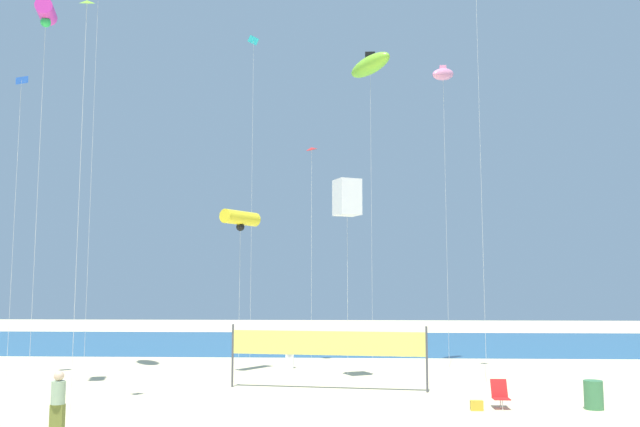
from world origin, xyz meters
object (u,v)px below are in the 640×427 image
(kite_pink_inflatable, at_px, (443,75))
(kite_white_box, at_px, (347,198))
(beachgoer_sage_shirt, at_px, (58,399))
(beach_handbag, at_px, (477,406))
(beachgoer_teal_shirt, at_px, (290,349))
(kite_lime_diamond, at_px, (86,25))
(kite_magenta_tube, at_px, (46,13))
(kite_cyan_diamond, at_px, (254,50))
(folding_beach_chair, at_px, (500,393))
(kite_yellow_tube, at_px, (240,218))
(kite_blue_diamond, at_px, (21,87))
(volleyball_net, at_px, (327,346))
(trash_barrel, at_px, (594,395))
(kite_red_diamond, at_px, (311,154))
(kite_lime_inflatable, at_px, (370,65))

(kite_pink_inflatable, height_order, kite_white_box, kite_pink_inflatable)
(beachgoer_sage_shirt, bearing_deg, beach_handbag, -5.52)
(beachgoer_teal_shirt, height_order, kite_lime_diamond, kite_lime_diamond)
(kite_magenta_tube, height_order, kite_cyan_diamond, kite_cyan_diamond)
(beachgoer_sage_shirt, relative_size, folding_beach_chair, 1.82)
(kite_magenta_tube, bearing_deg, beachgoer_teal_shirt, 43.58)
(kite_pink_inflatable, height_order, kite_magenta_tube, kite_pink_inflatable)
(kite_yellow_tube, bearing_deg, beach_handbag, -43.14)
(kite_blue_diamond, relative_size, kite_magenta_tube, 0.89)
(volleyball_net, relative_size, kite_magenta_tube, 0.51)
(trash_barrel, distance_m, kite_magenta_tube, 23.68)
(folding_beach_chair, relative_size, beach_handbag, 2.27)
(volleyball_net, distance_m, kite_lime_diamond, 14.11)
(beachgoer_teal_shirt, xyz_separation_m, folding_beach_chair, (7.67, -9.89, -0.47))
(beach_handbag, bearing_deg, kite_pink_inflatable, 85.79)
(kite_pink_inflatable, distance_m, kite_white_box, 9.87)
(volleyball_net, xyz_separation_m, kite_magenta_tube, (-10.61, -1.86, 12.56))
(kite_lime_diamond, relative_size, kite_cyan_diamond, 0.76)
(folding_beach_chair, distance_m, kite_red_diamond, 16.61)
(folding_beach_chair, height_order, trash_barrel, trash_barrel)
(trash_barrel, relative_size, volleyball_net, 0.12)
(beachgoer_sage_shirt, distance_m, kite_lime_diamond, 11.65)
(beachgoer_sage_shirt, height_order, kite_yellow_tube, kite_yellow_tube)
(kite_red_diamond, height_order, kite_pink_inflatable, kite_pink_inflatable)
(beachgoer_sage_shirt, distance_m, volleyball_net, 10.37)
(kite_white_box, bearing_deg, kite_lime_inflatable, 79.10)
(beachgoer_teal_shirt, xyz_separation_m, kite_lime_inflatable, (4.02, 2.46, 14.71))
(kite_lime_inflatable, bearing_deg, kite_blue_diamond, -154.46)
(kite_red_diamond, distance_m, kite_blue_diamond, 13.79)
(beach_handbag, bearing_deg, folding_beach_chair, 28.68)
(volleyball_net, bearing_deg, beachgoer_teal_shirt, 107.54)
(kite_blue_diamond, distance_m, kite_cyan_diamond, 12.22)
(volleyball_net, xyz_separation_m, kite_lime_inflatable, (2.02, 8.79, 14.01))
(kite_lime_inflatable, height_order, kite_cyan_diamond, kite_cyan_diamond)
(beachgoer_sage_shirt, xyz_separation_m, kite_lime_inflatable, (8.98, 16.44, 14.78))
(kite_blue_diamond, bearing_deg, kite_magenta_tube, -52.23)
(kite_pink_inflatable, bearing_deg, kite_red_diamond, 176.58)
(kite_lime_inflatable, height_order, kite_red_diamond, kite_lime_inflatable)
(beach_handbag, xyz_separation_m, kite_lime_diamond, (-12.43, -1.31, 12.10))
(folding_beach_chair, xyz_separation_m, kite_cyan_diamond, (-9.91, 12.25, 16.07))
(folding_beach_chair, xyz_separation_m, kite_magenta_tube, (-16.28, 1.69, 13.73))
(beachgoer_teal_shirt, height_order, kite_pink_inflatable, kite_pink_inflatable)
(kite_pink_inflatable, relative_size, kite_white_box, 1.80)
(beach_handbag, bearing_deg, kite_blue_diamond, 163.01)
(beach_handbag, height_order, kite_pink_inflatable, kite_pink_inflatable)
(beachgoer_sage_shirt, relative_size, kite_lime_inflatable, 0.10)
(kite_lime_inflatable, relative_size, kite_magenta_tube, 1.12)
(beachgoer_sage_shirt, xyz_separation_m, folding_beach_chair, (12.63, 4.10, -0.40))
(kite_yellow_tube, height_order, kite_white_box, kite_white_box)
(folding_beach_chair, height_order, kite_red_diamond, kite_red_diamond)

